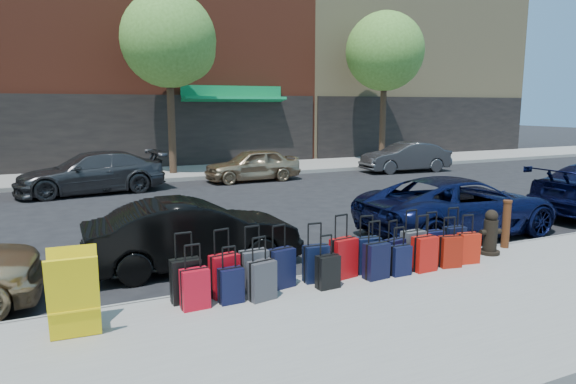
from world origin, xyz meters
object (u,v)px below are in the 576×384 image
car_far_2 (252,165)px  bollard (506,223)px  car_far_1 (91,173)px  tree_center (172,43)px  display_rack (74,295)px  car_far_3 (405,157)px  suitcase_front_5 (343,258)px  tree_right (387,54)px  car_near_2 (459,206)px  fire_hydrant (490,234)px  car_near_1 (194,234)px

car_far_2 → bollard: bearing=3.6°
car_far_1 → tree_center: bearing=124.0°
display_rack → car_far_3: size_ratio=0.26×
tree_center → suitcase_front_5: bearing=-92.4°
bollard → display_rack: display_rack is taller
car_far_2 → display_rack: bearing=-30.7°
tree_right → car_near_2: tree_right is taller
tree_center → suitcase_front_5: size_ratio=6.97×
tree_center → display_rack: tree_center is taller
display_rack → car_near_2: (8.25, 2.25, -0.00)m
tree_center → car_far_1: size_ratio=1.52×
display_rack → car_near_2: 8.55m
fire_hydrant → bollard: (0.62, 0.20, 0.10)m
car_far_2 → car_far_3: 7.19m
suitcase_front_5 → car_near_2: size_ratio=0.22×
suitcase_front_5 → fire_hydrant: 3.21m
car_near_2 → car_far_1: bearing=36.3°
fire_hydrant → car_far_2: (-0.23, 11.74, 0.09)m
fire_hydrant → car_near_1: bearing=168.2°
tree_center → car_near_1: 13.47m
tree_right → car_far_1: tree_right is taller
suitcase_front_5 → fire_hydrant: (3.21, -0.03, 0.07)m
car_far_3 → car_far_1: bearing=-84.1°
tree_right → car_far_3: 5.65m
tree_right → bollard: bearing=-117.2°
bollard → car_far_1: 13.10m
fire_hydrant → bollard: bearing=27.3°
tree_right → suitcase_front_5: (-11.10, -14.33, -4.93)m
suitcase_front_5 → car_far_1: bearing=95.7°
car_near_1 → car_far_2: 10.89m
tree_right → bollard: 16.62m
tree_right → car_near_1: bearing=-136.6°
fire_hydrant → car_far_3: (6.95, 11.46, 0.11)m
car_far_1 → display_rack: bearing=-11.2°
display_rack → car_far_2: size_ratio=0.28×
tree_center → display_rack: bearing=-107.6°
display_rack → car_far_1: size_ratio=0.22×
display_rack → car_near_1: 3.25m
car_near_2 → car_far_3: bearing=-32.3°
car_far_3 → car_near_2: bearing=-26.2°
car_near_2 → display_rack: bearing=104.8°
display_rack → tree_right: bearing=47.9°
bollard → display_rack: (-7.91, -0.61, 0.03)m
bollard → car_near_1: car_near_1 is taller
tree_center → bollard: size_ratio=7.66×
tree_right → car_far_1: (-14.07, -2.97, -4.72)m
tree_right → car_near_1: (-13.05, -12.33, -4.78)m
car_near_2 → car_far_1: 11.93m
fire_hydrant → bollard: 0.66m
tree_right → car_far_1: size_ratio=1.52×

